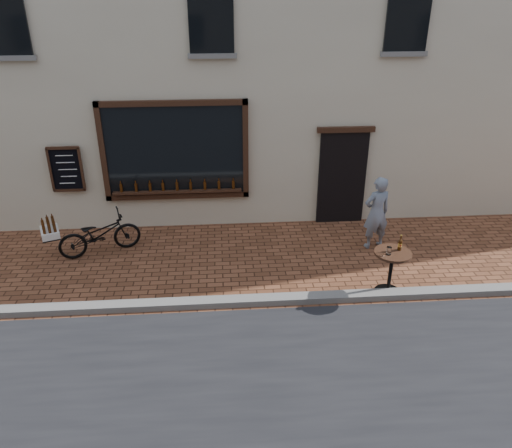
{
  "coord_description": "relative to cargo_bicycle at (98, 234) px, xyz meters",
  "views": [
    {
      "loc": [
        -0.92,
        -7.22,
        5.26
      ],
      "look_at": [
        -0.28,
        1.2,
        1.1
      ],
      "focal_mm": 35.0,
      "sensor_mm": 36.0,
      "label": 1
    }
  ],
  "objects": [
    {
      "name": "ground",
      "position": [
        3.53,
        -2.29,
        -0.46
      ],
      "size": [
        90.0,
        90.0,
        0.0
      ],
      "primitive_type": "plane",
      "color": "brown",
      "rests_on": "ground"
    },
    {
      "name": "pedestrian",
      "position": [
        5.88,
        -0.15,
        0.35
      ],
      "size": [
        0.66,
        0.51,
        1.61
      ],
      "primitive_type": "imported",
      "rotation": [
        0.0,
        0.0,
        3.37
      ],
      "color": "gray",
      "rests_on": "ground"
    },
    {
      "name": "kerb",
      "position": [
        3.53,
        -2.09,
        -0.4
      ],
      "size": [
        90.0,
        0.25,
        0.12
      ],
      "primitive_type": "cube",
      "color": "slate",
      "rests_on": "ground"
    },
    {
      "name": "bistro_table",
      "position": [
        5.65,
        -1.94,
        0.16
      ],
      "size": [
        0.68,
        0.68,
        1.16
      ],
      "color": "black",
      "rests_on": "ground"
    },
    {
      "name": "cargo_bicycle",
      "position": [
        0.0,
        0.0,
        0.0
      ],
      "size": [
        2.02,
        1.21,
        0.95
      ],
      "rotation": [
        0.0,
        0.0,
        1.94
      ],
      "color": "black",
      "rests_on": "ground"
    }
  ]
}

